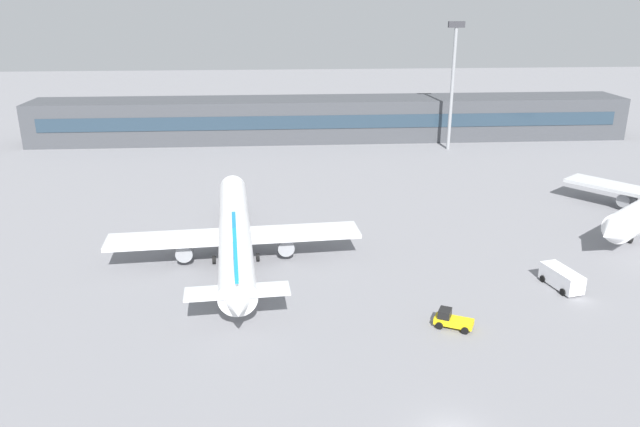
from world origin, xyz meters
TOP-DOWN VIEW (x-y plane):
  - ground_plane at (0.00, 40.00)m, footprint 400.00×400.00m
  - terminal_building at (0.00, 98.27)m, footprint 128.80×12.13m
  - airplane_near at (-17.35, 34.07)m, footprint 29.92×42.83m
  - baggage_tug_yellow at (4.06, 15.19)m, footprint 3.89×3.01m
  - service_van_white at (18.22, 22.67)m, footprint 3.20×5.52m
  - floodlight_tower_west at (23.31, 86.80)m, footprint 3.20×0.80m

SIDE VIEW (x-z plane):
  - ground_plane at x=0.00m, z-range 0.00..0.00m
  - baggage_tug_yellow at x=4.06m, z-range -0.08..1.67m
  - service_van_white at x=18.22m, z-range 0.07..2.15m
  - airplane_near at x=-17.35m, z-range -2.06..8.51m
  - terminal_building at x=0.00m, z-range 0.00..9.00m
  - floodlight_tower_west at x=23.31m, z-range 2.01..27.36m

